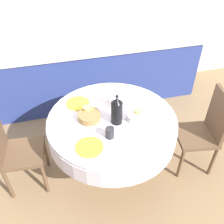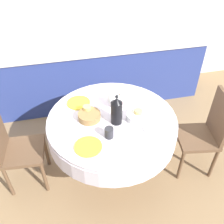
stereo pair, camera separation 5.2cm
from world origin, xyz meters
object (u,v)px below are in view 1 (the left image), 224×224
at_px(chair_left, 205,129).
at_px(teapot, 114,100).
at_px(chair_right, 12,148).
at_px(coffee_carafe, 117,111).

distance_m(chair_left, teapot, 1.01).
bearing_deg(chair_right, chair_left, 87.52).
relative_size(chair_left, coffee_carafe, 3.12).
bearing_deg(coffee_carafe, chair_right, 172.39).
bearing_deg(coffee_carafe, teapot, 81.01).
distance_m(coffee_carafe, teapot, 0.25).
height_order(chair_left, chair_right, same).
distance_m(chair_left, coffee_carafe, 1.01).
bearing_deg(chair_right, teapot, 100.51).
bearing_deg(chair_right, coffee_carafe, 86.81).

